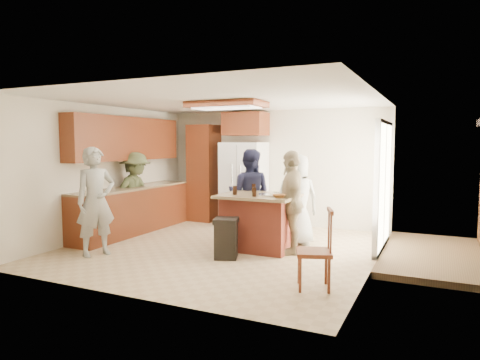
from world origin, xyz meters
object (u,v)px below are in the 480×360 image
at_px(person_behind_left, 249,194).
at_px(kitchen_island, 259,221).
at_px(person_front_left, 96,201).
at_px(trash_bin, 226,238).
at_px(person_behind_right, 297,200).
at_px(refrigerator, 244,184).
at_px(person_side_right, 291,202).
at_px(person_counter, 136,193).
at_px(spindle_chair, 315,252).

height_order(person_behind_left, kitchen_island, person_behind_left).
bearing_deg(person_front_left, trash_bin, -45.53).
bearing_deg(kitchen_island, trash_bin, -107.19).
bearing_deg(person_behind_left, person_front_left, 38.63).
distance_m(person_behind_right, refrigerator, 2.11).
bearing_deg(person_behind_right, person_behind_left, -43.97).
bearing_deg(person_side_right, trash_bin, -70.07).
relative_size(person_behind_left, kitchen_island, 1.31).
height_order(refrigerator, trash_bin, refrigerator).
xyz_separation_m(person_front_left, person_side_right, (2.77, 1.45, -0.03)).
bearing_deg(person_side_right, person_counter, -115.82).
xyz_separation_m(person_behind_left, spindle_chair, (1.86, -2.18, -0.39)).
relative_size(person_front_left, person_behind_right, 1.08).
bearing_deg(kitchen_island, person_counter, 176.31).
xyz_separation_m(person_behind_left, refrigerator, (-0.67, 1.23, 0.06)).
bearing_deg(person_counter, spindle_chair, -107.10).
bearing_deg(person_behind_left, person_behind_right, 161.06).
height_order(trash_bin, spindle_chair, spindle_chair).
distance_m(person_side_right, spindle_chair, 1.76).
bearing_deg(spindle_chair, person_side_right, 118.36).
distance_m(person_side_right, kitchen_island, 0.68).
height_order(person_side_right, spindle_chair, person_side_right).
bearing_deg(refrigerator, trash_bin, -71.15).
bearing_deg(person_front_left, refrigerator, 7.02).
bearing_deg(person_behind_right, person_side_right, 61.04).
bearing_deg(person_front_left, person_behind_left, -14.62).
relative_size(person_counter, kitchen_island, 1.26).
distance_m(person_behind_right, kitchen_island, 0.80).
relative_size(person_counter, spindle_chair, 1.62).
xyz_separation_m(person_behind_left, kitchen_island, (0.47, -0.65, -0.36)).
bearing_deg(person_behind_left, person_side_right, 134.82).
height_order(person_front_left, person_counter, person_front_left).
bearing_deg(spindle_chair, person_front_left, 179.05).
height_order(person_behind_left, spindle_chair, person_behind_left).
distance_m(person_front_left, person_counter, 1.74).
xyz_separation_m(person_side_right, person_counter, (-3.31, 0.20, -0.03)).
bearing_deg(person_counter, trash_bin, -105.20).
relative_size(refrigerator, kitchen_island, 1.41).
bearing_deg(spindle_chair, refrigerator, 126.53).
relative_size(person_behind_left, person_side_right, 1.00).
relative_size(person_front_left, person_counter, 1.08).
bearing_deg(trash_bin, person_behind_left, 99.26).
relative_size(person_behind_right, kitchen_island, 1.26).
bearing_deg(kitchen_island, person_side_right, -2.51).
distance_m(person_behind_left, refrigerator, 1.40).
xyz_separation_m(person_front_left, person_behind_right, (2.68, 2.01, -0.06)).
bearing_deg(person_behind_left, spindle_chair, 118.12).
distance_m(person_counter, refrigerator, 2.33).
xyz_separation_m(person_side_right, spindle_chair, (0.81, -1.51, -0.38)).
relative_size(person_front_left, kitchen_island, 1.35).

